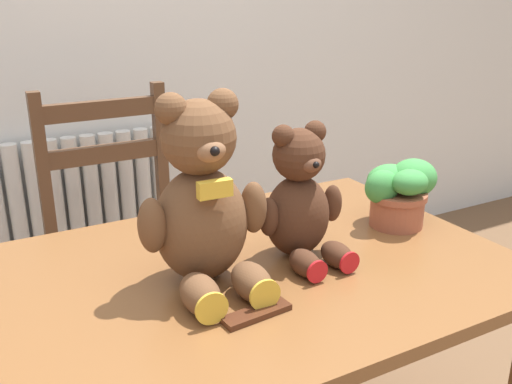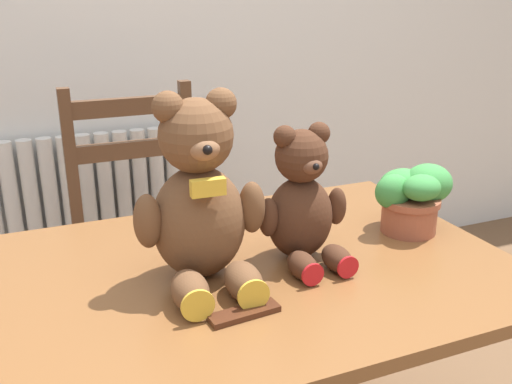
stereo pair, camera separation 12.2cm
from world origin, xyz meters
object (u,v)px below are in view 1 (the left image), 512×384
(teddy_bear_right, at_px, (300,201))
(chocolate_bar, at_px, (256,313))
(teddy_bear_left, at_px, (203,204))
(wooden_chair_behind, at_px, (122,241))
(potted_plant, at_px, (399,190))

(teddy_bear_right, height_order, chocolate_bar, teddy_bear_right)
(teddy_bear_right, xyz_separation_m, chocolate_bar, (-0.21, -0.18, -0.13))
(teddy_bear_left, xyz_separation_m, chocolate_bar, (0.03, -0.18, -0.17))
(teddy_bear_right, relative_size, chocolate_bar, 2.23)
(wooden_chair_behind, xyz_separation_m, chocolate_bar, (-0.00, -0.94, 0.23))
(wooden_chair_behind, relative_size, potted_plant, 4.53)
(wooden_chair_behind, xyz_separation_m, teddy_bear_right, (0.21, -0.76, 0.36))
(teddy_bear_left, bearing_deg, teddy_bear_right, -176.77)
(potted_plant, bearing_deg, wooden_chair_behind, 126.69)
(chocolate_bar, bearing_deg, teddy_bear_right, 40.51)
(wooden_chair_behind, bearing_deg, chocolate_bar, 89.89)
(teddy_bear_right, bearing_deg, wooden_chair_behind, -75.03)
(potted_plant, xyz_separation_m, chocolate_bar, (-0.54, -0.22, -0.09))
(teddy_bear_right, xyz_separation_m, potted_plant, (0.33, 0.04, -0.04))
(teddy_bear_left, xyz_separation_m, potted_plant, (0.57, 0.04, -0.08))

